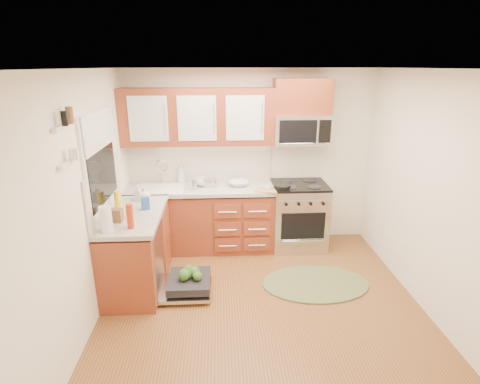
{
  "coord_description": "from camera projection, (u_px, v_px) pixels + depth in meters",
  "views": [
    {
      "loc": [
        -0.44,
        -3.52,
        2.52
      ],
      "look_at": [
        -0.2,
        0.85,
        1.04
      ],
      "focal_mm": 28.0,
      "sensor_mm": 36.0,
      "label": 1
    }
  ],
  "objects": [
    {
      "name": "range",
      "position": [
        298.0,
        215.0,
        5.4
      ],
      "size": [
        0.76,
        0.64,
        0.95
      ],
      "primitive_type": null,
      "color": "silver",
      "rests_on": "ground"
    },
    {
      "name": "backsplash_back",
      "position": [
        200.0,
        162.0,
        5.38
      ],
      "size": [
        2.05,
        0.02,
        0.57
      ],
      "primitive_type": "cube",
      "color": "beige",
      "rests_on": "ground"
    },
    {
      "name": "countertop_back",
      "position": [
        200.0,
        189.0,
        5.2
      ],
      "size": [
        2.07,
        0.64,
        0.05
      ],
      "primitive_type": "cube",
      "color": "#A39C95",
      "rests_on": "base_cabinet_back"
    },
    {
      "name": "soap_bottle_c",
      "position": [
        145.0,
        194.0,
        4.65
      ],
      "size": [
        0.15,
        0.15,
        0.17
      ],
      "primitive_type": "imported",
      "rotation": [
        0.0,
        0.0,
        -0.1
      ],
      "color": "#999999",
      "rests_on": "countertop_left"
    },
    {
      "name": "rug",
      "position": [
        315.0,
        283.0,
        4.55
      ],
      "size": [
        1.5,
        1.22,
        0.02
      ],
      "primitive_type": null,
      "rotation": [
        0.0,
        0.0,
        0.33
      ],
      "color": "#5C6A3C",
      "rests_on": "ground"
    },
    {
      "name": "wooden_box",
      "position": [
        116.0,
        215.0,
        4.03
      ],
      "size": [
        0.15,
        0.12,
        0.14
      ],
      "primitive_type": "cube",
      "rotation": [
        0.0,
        0.0,
        -0.13
      ],
      "color": "brown",
      "rests_on": "countertop_left"
    },
    {
      "name": "soap_bottle_a",
      "position": [
        181.0,
        173.0,
        5.36
      ],
      "size": [
        0.13,
        0.13,
        0.28
      ],
      "primitive_type": "imported",
      "rotation": [
        0.0,
        0.0,
        -0.27
      ],
      "color": "#999999",
      "rests_on": "countertop_back"
    },
    {
      "name": "sink",
      "position": [
        162.0,
        197.0,
        5.18
      ],
      "size": [
        0.62,
        0.5,
        0.26
      ],
      "primitive_type": null,
      "color": "white",
      "rests_on": "ground"
    },
    {
      "name": "wall_back",
      "position": [
        250.0,
        158.0,
        5.42
      ],
      "size": [
        3.5,
        0.04,
        2.5
      ],
      "primitive_type": "cube",
      "color": "white",
      "rests_on": "ground"
    },
    {
      "name": "backsplash_left",
      "position": [
        104.0,
        190.0,
        4.18
      ],
      "size": [
        0.02,
        1.25,
        0.57
      ],
      "primitive_type": "cube",
      "color": "beige",
      "rests_on": "ground"
    },
    {
      "name": "cutting_board",
      "position": [
        266.0,
        190.0,
        5.02
      ],
      "size": [
        0.35,
        0.27,
        0.02
      ],
      "primitive_type": "cube",
      "rotation": [
        0.0,
        0.0,
        -0.27
      ],
      "color": "#A7894C",
      "rests_on": "countertop_back"
    },
    {
      "name": "base_cabinet_back",
      "position": [
        201.0,
        220.0,
        5.36
      ],
      "size": [
        2.05,
        0.6,
        0.85
      ],
      "primitive_type": "cube",
      "color": "maroon",
      "rests_on": "ground"
    },
    {
      "name": "canister",
      "position": [
        194.0,
        185.0,
        5.06
      ],
      "size": [
        0.1,
        0.1,
        0.14
      ],
      "primitive_type": "cylinder",
      "rotation": [
        0.0,
        0.0,
        -0.17
      ],
      "color": "silver",
      "rests_on": "countertop_back"
    },
    {
      "name": "bowl_a",
      "position": [
        238.0,
        183.0,
        5.24
      ],
      "size": [
        0.3,
        0.3,
        0.07
      ],
      "primitive_type": "imported",
      "rotation": [
        0.0,
        0.0,
        0.08
      ],
      "color": "#999999",
      "rests_on": "countertop_back"
    },
    {
      "name": "paper_towel_roll",
      "position": [
        106.0,
        219.0,
        3.77
      ],
      "size": [
        0.16,
        0.16,
        0.27
      ],
      "primitive_type": "cylinder",
      "rotation": [
        0.0,
        0.0,
        0.33
      ],
      "color": "white",
      "rests_on": "countertop_left"
    },
    {
      "name": "countertop_left",
      "position": [
        134.0,
        215.0,
        4.29
      ],
      "size": [
        0.64,
        1.27,
        0.05
      ],
      "primitive_type": "cube",
      "color": "#A39C95",
      "rests_on": "base_cabinet_left"
    },
    {
      "name": "bowl_b",
      "position": [
        204.0,
        182.0,
        5.26
      ],
      "size": [
        0.37,
        0.37,
        0.09
      ],
      "primitive_type": "imported",
      "rotation": [
        0.0,
        0.0,
        0.33
      ],
      "color": "#999999",
      "rests_on": "countertop_back"
    },
    {
      "name": "wall_right",
      "position": [
        433.0,
        196.0,
        3.85
      ],
      "size": [
        0.04,
        3.5,
        2.5
      ],
      "primitive_type": "cube",
      "color": "white",
      "rests_on": "ground"
    },
    {
      "name": "floor",
      "position": [
        262.0,
        305.0,
        4.16
      ],
      "size": [
        3.5,
        3.5,
        0.0
      ],
      "primitive_type": "plane",
      "color": "brown",
      "rests_on": "ground"
    },
    {
      "name": "cabinet_over_mw",
      "position": [
        302.0,
        96.0,
        5.0
      ],
      "size": [
        0.76,
        0.35,
        0.47
      ],
      "primitive_type": "cube",
      "color": "maroon",
      "rests_on": "ground"
    },
    {
      "name": "blue_carton",
      "position": [
        145.0,
        203.0,
        4.36
      ],
      "size": [
        0.11,
        0.08,
        0.15
      ],
      "primitive_type": "cube",
      "rotation": [
        0.0,
        0.0,
        0.28
      ],
      "color": "#22519F",
      "rests_on": "countertop_left"
    },
    {
      "name": "wall_left",
      "position": [
        87.0,
        203.0,
        3.67
      ],
      "size": [
        0.04,
        3.5,
        2.5
      ],
      "primitive_type": "cube",
      "color": "white",
      "rests_on": "ground"
    },
    {
      "name": "wall_front",
      "position": [
        301.0,
        304.0,
        2.1
      ],
      "size": [
        3.5,
        0.04,
        2.5
      ],
      "primitive_type": "cube",
      "color": "white",
      "rests_on": "ground"
    },
    {
      "name": "cup",
      "position": [
        268.0,
        187.0,
        5.05
      ],
      "size": [
        0.15,
        0.15,
        0.09
      ],
      "primitive_type": "imported",
      "rotation": [
        0.0,
        0.0,
        0.39
      ],
      "color": "#999999",
      "rests_on": "countertop_back"
    },
    {
      "name": "stock_pot",
      "position": [
        210.0,
        183.0,
        5.2
      ],
      "size": [
        0.25,
        0.25,
        0.11
      ],
      "primitive_type": "cylinder",
      "rotation": [
        0.0,
        0.0,
        -0.41
      ],
      "color": "silver",
      "rests_on": "countertop_back"
    },
    {
      "name": "upper_cabinets",
      "position": [
        198.0,
        117.0,
        5.01
      ],
      "size": [
        2.05,
        0.35,
        0.75
      ],
      "primitive_type": null,
      "color": "maroon",
      "rests_on": "ground"
    },
    {
      "name": "window",
      "position": [
        100.0,
        161.0,
        4.04
      ],
      "size": [
        0.03,
        1.05,
        1.05
      ],
      "primitive_type": null,
      "color": "white",
      "rests_on": "ground"
    },
    {
      "name": "red_bottle",
      "position": [
        130.0,
        216.0,
        3.84
      ],
      "size": [
        0.07,
        0.07,
        0.26
      ],
      "primitive_type": "cylinder",
      "rotation": [
        0.0,
        0.0,
        -0.02
      ],
      "color": "#AE290E",
      "rests_on": "countertop_left"
    },
    {
      "name": "dishwasher",
      "position": [
        186.0,
        285.0,
        4.37
      ],
      "size": [
        0.7,
        0.6,
        0.2
      ],
      "primitive_type": null,
      "color": "silver",
      "rests_on": "ground"
    },
    {
      "name": "ceiling",
      "position": [
        267.0,
        69.0,
        3.36
      ],
      "size": [
        3.5,
        3.5,
        0.0
      ],
      "primitive_type": "plane",
      "rotation": [
        3.14,
        0.0,
        0.0
      ],
      "color": "white",
      "rests_on": "ground"
    },
    {
      "name": "base_cabinet_left",
      "position": [
        136.0,
        252.0,
        4.44
      ],
      "size": [
        0.6,
        1.25,
        0.85
      ],
      "primitive_type": "cube",
      "color": "maroon",
      "rests_on": "ground"
    },
    {
      "name": "skillet",
      "position": [
        282.0,
        186.0,
        5.08
      ],
      "size": [
        0.26,
        0.26,
        0.04
      ],
      "primitive_type": "cylinder",
      "rotation": [
        0.0,
        0.0,
        0.11
      ],
      "color": "black",
      "rests_on": "range"
    },
    {
      "name": "shelf_lower",
      "position": [
        69.0,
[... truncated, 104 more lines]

